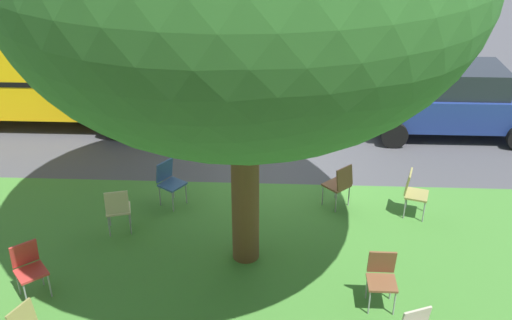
% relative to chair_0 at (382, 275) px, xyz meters
% --- Properties ---
extents(ground, '(80.00, 80.00, 0.00)m').
position_rel_chair_0_xyz_m(ground, '(1.54, -3.67, -0.52)').
color(ground, '#424247').
extents(grass_verge, '(48.00, 6.00, 0.01)m').
position_rel_chair_0_xyz_m(grass_verge, '(1.54, -0.47, -0.52)').
color(grass_verge, '#3D752D').
rests_on(grass_verge, ground).
extents(chair_0, '(0.42, 0.43, 0.88)m').
position_rel_chair_0_xyz_m(chair_0, '(0.00, 0.00, 0.00)').
color(chair_0, brown).
rests_on(chair_0, ground).
extents(chair_2, '(0.58, 0.58, 0.88)m').
position_rel_chair_0_xyz_m(chair_2, '(3.59, -2.65, 0.00)').
color(chair_2, '#335184').
rests_on(chair_2, ground).
extents(chair_3, '(0.52, 0.52, 0.88)m').
position_rel_chair_0_xyz_m(chair_3, '(-0.92, -2.46, 0.00)').
color(chair_3, olive).
rests_on(chair_3, ground).
extents(chair_4, '(0.51, 0.51, 0.88)m').
position_rel_chair_0_xyz_m(chair_4, '(4.31, -1.64, 0.00)').
color(chair_4, beige).
rests_on(chair_4, ground).
extents(chair_5, '(0.59, 0.59, 0.88)m').
position_rel_chair_0_xyz_m(chair_5, '(5.22, 0.02, 0.00)').
color(chair_5, '#B7332D').
rests_on(chair_5, ground).
extents(chair_6, '(0.59, 0.59, 0.88)m').
position_rel_chair_0_xyz_m(chair_6, '(0.40, -2.67, 0.00)').
color(chair_6, brown).
rests_on(chair_6, ground).
extents(parked_car, '(3.70, 1.92, 1.65)m').
position_rel_chair_0_xyz_m(parked_car, '(-2.50, -6.14, 0.32)').
color(parked_car, navy).
rests_on(parked_car, ground).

